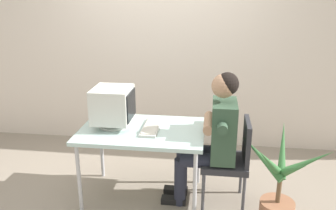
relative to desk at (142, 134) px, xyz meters
name	(u,v)px	position (x,y,z in m)	size (l,w,h in m)	color
ground_plane	(144,196)	(0.00, 0.00, -0.68)	(12.00, 12.00, 0.00)	gray
wall_back	(187,30)	(0.30, 1.40, 0.82)	(8.00, 0.10, 3.00)	beige
desk	(142,134)	(0.00, 0.00, 0.00)	(1.18, 0.78, 0.73)	#B7B7BC
crt_monitor	(113,105)	(-0.29, 0.04, 0.27)	(0.36, 0.38, 0.38)	silver
keyboard	(151,127)	(0.08, 0.02, 0.07)	(0.16, 0.45, 0.03)	silver
office_chair	(231,157)	(0.85, 0.00, -0.19)	(0.43, 0.43, 0.86)	#4C4C51
person_seated	(214,133)	(0.67, 0.00, 0.05)	(0.68, 0.60, 1.30)	#334C38
potted_plant	(279,192)	(1.24, -0.32, -0.33)	(0.77, 0.70, 0.90)	#9E6647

